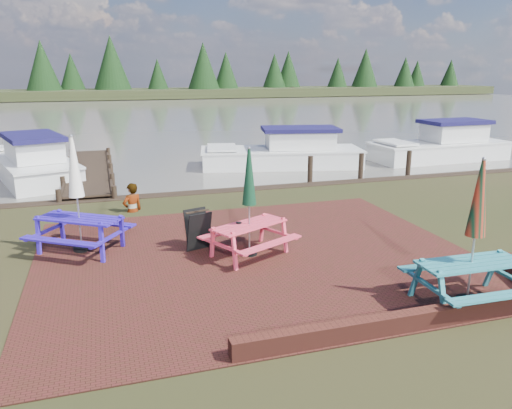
{
  "coord_description": "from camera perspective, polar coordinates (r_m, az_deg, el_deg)",
  "views": [
    {
      "loc": [
        -2.94,
        -8.44,
        3.84
      ],
      "look_at": [
        0.15,
        1.55,
        1.0
      ],
      "focal_mm": 35.0,
      "sensor_mm": 36.0,
      "label": 1
    }
  ],
  "objects": [
    {
      "name": "boat_near",
      "position": [
        21.34,
        3.31,
        5.77
      ],
      "size": [
        7.1,
        3.7,
        1.83
      ],
      "rotation": [
        0.0,
        0.0,
        1.36
      ],
      "color": "silver",
      "rests_on": "ground"
    },
    {
      "name": "picnic_table_teal",
      "position": [
        9.02,
        23.49,
        -5.35
      ],
      "size": [
        1.83,
        1.64,
        2.48
      ],
      "rotation": [
        0.0,
        0.0,
        -0.03
      ],
      "color": "#27747D",
      "rests_on": "ground"
    },
    {
      "name": "boat_far",
      "position": [
        24.39,
        20.46,
        6.14
      ],
      "size": [
        6.45,
        2.5,
        1.99
      ],
      "rotation": [
        0.0,
        0.0,
        1.61
      ],
      "color": "silver",
      "rests_on": "ground"
    },
    {
      "name": "picnic_table_blue",
      "position": [
        11.33,
        -19.62,
        -0.85
      ],
      "size": [
        2.4,
        2.35,
        2.51
      ],
      "rotation": [
        0.0,
        0.0,
        -0.6
      ],
      "color": "#2A15A2",
      "rests_on": "ground"
    },
    {
      "name": "boat_jetty",
      "position": [
        20.74,
        -24.2,
        4.26
      ],
      "size": [
        4.1,
        7.0,
        1.92
      ],
      "rotation": [
        0.0,
        0.0,
        0.3
      ],
      "color": "silver",
      "rests_on": "ground"
    },
    {
      "name": "far_treeline",
      "position": [
        74.5,
        -15.43,
        14.26
      ],
      "size": [
        120.0,
        10.0,
        8.1
      ],
      "color": "black",
      "rests_on": "ground"
    },
    {
      "name": "picnic_table_red",
      "position": [
        10.44,
        -0.77,
        -1.68
      ],
      "size": [
        2.14,
        2.06,
        2.31
      ],
      "rotation": [
        0.0,
        0.0,
        0.46
      ],
      "color": "#DF3950",
      "rests_on": "ground"
    },
    {
      "name": "jetty",
      "position": [
        20.07,
        -18.54,
        3.72
      ],
      "size": [
        1.76,
        9.08,
        1.0
      ],
      "color": "black",
      "rests_on": "ground"
    },
    {
      "name": "paving",
      "position": [
        10.6,
        0.07,
        -5.98
      ],
      "size": [
        9.0,
        7.5,
        0.02
      ],
      "primitive_type": "cube",
      "color": "#3A1A12",
      "rests_on": "ground"
    },
    {
      "name": "water",
      "position": [
        45.69,
        -13.67,
        9.97
      ],
      "size": [
        120.0,
        60.0,
        0.02
      ],
      "primitive_type": "cube",
      "color": "#4D4942",
      "rests_on": "ground"
    },
    {
      "name": "chalkboard",
      "position": [
        10.99,
        -6.65,
        -2.86
      ],
      "size": [
        0.58,
        0.66,
        0.87
      ],
      "rotation": [
        0.0,
        0.0,
        0.3
      ],
      "color": "black",
      "rests_on": "ground"
    },
    {
      "name": "brick_wall",
      "position": [
        8.7,
        21.09,
        -10.99
      ],
      "size": [
        6.21,
        1.79,
        0.3
      ],
      "color": "#4C1E16",
      "rests_on": "ground"
    },
    {
      "name": "ground",
      "position": [
        9.72,
        1.84,
        -8.07
      ],
      "size": [
        120.0,
        120.0,
        0.0
      ],
      "primitive_type": "plane",
      "color": "black",
      "rests_on": "ground"
    },
    {
      "name": "person",
      "position": [
        14.15,
        -14.11,
        2.31
      ],
      "size": [
        0.69,
        0.59,
        1.59
      ],
      "primitive_type": "imported",
      "rotation": [
        0.0,
        0.0,
        3.58
      ],
      "color": "gray",
      "rests_on": "ground"
    }
  ]
}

